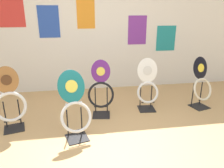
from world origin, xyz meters
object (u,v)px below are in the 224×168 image
(toilet_seat_display_purple_note, at_px, (101,91))
(toilet_seat_display_white_plain, at_px, (147,87))
(toilet_seat_display_teal_sax, at_px, (75,109))
(toilet_seat_display_jazz_black, at_px, (201,84))
(toilet_seat_display_woodgrain, at_px, (10,103))

(toilet_seat_display_purple_note, bearing_deg, toilet_seat_display_white_plain, 8.27)
(toilet_seat_display_teal_sax, relative_size, toilet_seat_display_jazz_black, 1.03)
(toilet_seat_display_teal_sax, distance_m, toilet_seat_display_white_plain, 1.41)
(toilet_seat_display_woodgrain, bearing_deg, toilet_seat_display_jazz_black, 5.39)
(toilet_seat_display_woodgrain, height_order, toilet_seat_display_jazz_black, toilet_seat_display_woodgrain)
(toilet_seat_display_jazz_black, xyz_separation_m, toilet_seat_display_purple_note, (-1.76, -0.06, -0.01))
(toilet_seat_display_woodgrain, relative_size, toilet_seat_display_jazz_black, 1.05)
(toilet_seat_display_white_plain, xyz_separation_m, toilet_seat_display_purple_note, (-0.81, -0.12, 0.02))
(toilet_seat_display_jazz_black, bearing_deg, toilet_seat_display_white_plain, 176.65)
(toilet_seat_display_white_plain, height_order, toilet_seat_display_purple_note, toilet_seat_display_purple_note)
(toilet_seat_display_woodgrain, distance_m, toilet_seat_display_white_plain, 2.15)
(toilet_seat_display_teal_sax, relative_size, toilet_seat_display_white_plain, 1.03)
(toilet_seat_display_jazz_black, bearing_deg, toilet_seat_display_woodgrain, -174.61)
(toilet_seat_display_jazz_black, distance_m, toilet_seat_display_white_plain, 0.96)
(toilet_seat_display_teal_sax, xyz_separation_m, toilet_seat_display_woodgrain, (-0.90, 0.36, -0.01))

